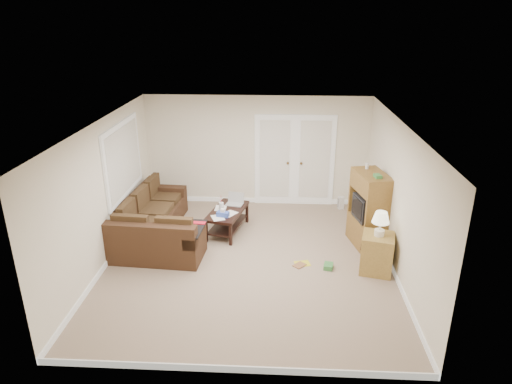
# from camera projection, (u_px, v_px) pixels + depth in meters

# --- Properties ---
(floor) EXTENTS (5.50, 5.50, 0.00)m
(floor) POSITION_uv_depth(u_px,v_px,m) (249.00, 261.00, 8.19)
(floor) COLOR gray
(floor) RESTS_ON ground
(ceiling) EXTENTS (5.00, 5.50, 0.02)m
(ceiling) POSITION_uv_depth(u_px,v_px,m) (248.00, 124.00, 7.28)
(ceiling) COLOR silver
(ceiling) RESTS_ON wall_back
(wall_left) EXTENTS (0.02, 5.50, 2.50)m
(wall_left) POSITION_uv_depth(u_px,v_px,m) (104.00, 193.00, 7.86)
(wall_left) COLOR white
(wall_left) RESTS_ON floor
(wall_right) EXTENTS (0.02, 5.50, 2.50)m
(wall_right) POSITION_uv_depth(u_px,v_px,m) (398.00, 199.00, 7.61)
(wall_right) COLOR white
(wall_right) RESTS_ON floor
(wall_back) EXTENTS (5.00, 0.02, 2.50)m
(wall_back) POSITION_uv_depth(u_px,v_px,m) (257.00, 151.00, 10.29)
(wall_back) COLOR white
(wall_back) RESTS_ON floor
(wall_front) EXTENTS (5.00, 0.02, 2.50)m
(wall_front) POSITION_uv_depth(u_px,v_px,m) (232.00, 287.00, 5.18)
(wall_front) COLOR white
(wall_front) RESTS_ON floor
(baseboards) EXTENTS (5.00, 5.50, 0.10)m
(baseboards) POSITION_uv_depth(u_px,v_px,m) (249.00, 258.00, 8.17)
(baseboards) COLOR white
(baseboards) RESTS_ON floor
(french_doors) EXTENTS (1.80, 0.05, 2.13)m
(french_doors) POSITION_uv_depth(u_px,v_px,m) (294.00, 161.00, 10.30)
(french_doors) COLOR white
(french_doors) RESTS_ON floor
(window_left) EXTENTS (0.05, 1.92, 1.42)m
(window_left) POSITION_uv_depth(u_px,v_px,m) (123.00, 160.00, 8.68)
(window_left) COLOR white
(window_left) RESTS_ON wall_left
(sectional_sofa) EXTENTS (1.77, 2.68, 0.79)m
(sectional_sofa) POSITION_uv_depth(u_px,v_px,m) (154.00, 227.00, 8.79)
(sectional_sofa) COLOR #402918
(sectional_sofa) RESTS_ON floor
(coffee_table) EXTENTS (0.82, 1.26, 0.79)m
(coffee_table) POSITION_uv_depth(u_px,v_px,m) (228.00, 219.00, 9.22)
(coffee_table) COLOR black
(coffee_table) RESTS_ON floor
(tv_armoire) EXTENTS (0.68, 0.99, 1.55)m
(tv_armoire) POSITION_uv_depth(u_px,v_px,m) (369.00, 210.00, 8.51)
(tv_armoire) COLOR brown
(tv_armoire) RESTS_ON floor
(side_cabinet) EXTENTS (0.63, 0.63, 1.11)m
(side_cabinet) POSITION_uv_depth(u_px,v_px,m) (377.00, 250.00, 7.73)
(side_cabinet) COLOR #A3813B
(side_cabinet) RESTS_ON floor
(space_heater) EXTENTS (0.14, 0.13, 0.29)m
(space_heater) POSITION_uv_depth(u_px,v_px,m) (341.00, 203.00, 10.32)
(space_heater) COLOR silver
(space_heater) RESTS_ON floor
(floor_magazine) EXTENTS (0.31, 0.27, 0.01)m
(floor_magazine) POSITION_uv_depth(u_px,v_px,m) (302.00, 264.00, 8.09)
(floor_magazine) COLOR yellow
(floor_magazine) RESTS_ON floor
(floor_greenbox) EXTENTS (0.19, 0.23, 0.08)m
(floor_greenbox) POSITION_uv_depth(u_px,v_px,m) (328.00, 266.00, 7.94)
(floor_greenbox) COLOR #3A803C
(floor_greenbox) RESTS_ON floor
(floor_book) EXTENTS (0.27, 0.27, 0.02)m
(floor_book) POSITION_uv_depth(u_px,v_px,m) (296.00, 264.00, 8.08)
(floor_book) COLOR brown
(floor_book) RESTS_ON floor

